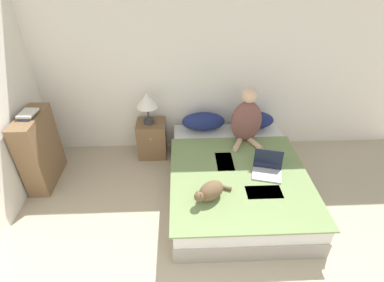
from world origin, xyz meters
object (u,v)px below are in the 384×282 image
object	(u,v)px
pillow_near	(203,121)
pillow_far	(252,120)
person_sitting	(247,119)
bookshelf	(40,150)
table_lamp	(147,102)
book_stack_top	(27,114)
bed	(236,179)
cat_tabby	(210,191)
laptop_open	(267,169)
nightstand	(152,139)

from	to	relation	value
pillow_near	pillow_far	world-z (taller)	same
person_sitting	bookshelf	xyz separation A→B (m)	(-2.69, -0.23, -0.25)
bookshelf	table_lamp	bearing A→B (deg)	21.19
book_stack_top	table_lamp	bearing A→B (deg)	21.23
bed	table_lamp	xyz separation A→B (m)	(-1.14, 0.86, 0.68)
bed	table_lamp	bearing A→B (deg)	142.74
pillow_near	bookshelf	size ratio (longest dim) A/B	0.63
bookshelf	person_sitting	bearing A→B (deg)	4.79
pillow_far	cat_tabby	world-z (taller)	pillow_far
table_lamp	bookshelf	size ratio (longest dim) A/B	0.46
pillow_near	person_sitting	size ratio (longest dim) A/B	0.79
pillow_near	laptop_open	bearing A→B (deg)	-56.09
cat_tabby	person_sitting	bearing A→B (deg)	-156.28
bed	book_stack_top	size ratio (longest dim) A/B	8.57
bed	bookshelf	distance (m)	2.54
person_sitting	bookshelf	size ratio (longest dim) A/B	0.80
pillow_far	book_stack_top	world-z (taller)	book_stack_top
cat_tabby	nightstand	size ratio (longest dim) A/B	0.80
person_sitting	book_stack_top	distance (m)	2.70
person_sitting	book_stack_top	world-z (taller)	person_sitting
person_sitting	table_lamp	bearing A→B (deg)	167.15
bookshelf	book_stack_top	bearing A→B (deg)	8.58
pillow_near	cat_tabby	xyz separation A→B (m)	(-0.03, -1.41, -0.03)
pillow_near	table_lamp	size ratio (longest dim) A/B	1.36
person_sitting	table_lamp	size ratio (longest dim) A/B	1.71
bed	pillow_far	bearing A→B (deg)	67.89
book_stack_top	pillow_near	bearing A→B (deg)	14.21
book_stack_top	bookshelf	bearing A→B (deg)	-171.42
book_stack_top	bed	bearing A→B (deg)	-7.70
cat_tabby	nightstand	bearing A→B (deg)	-100.94
laptop_open	table_lamp	bearing A→B (deg)	160.51
cat_tabby	nightstand	xyz separation A→B (m)	(-0.73, 1.40, -0.24)
pillow_far	table_lamp	xyz separation A→B (m)	(-1.49, -0.01, 0.34)
nightstand	pillow_near	bearing A→B (deg)	1.18
pillow_near	nightstand	distance (m)	0.80
nightstand	book_stack_top	distance (m)	1.65
bed	pillow_far	distance (m)	1.01
laptop_open	table_lamp	distance (m)	1.82
pillow_far	person_sitting	distance (m)	0.41
bed	laptop_open	world-z (taller)	laptop_open
pillow_near	cat_tabby	size ratio (longest dim) A/B	1.42
pillow_far	table_lamp	world-z (taller)	table_lamp
cat_tabby	table_lamp	xyz separation A→B (m)	(-0.75, 1.40, 0.37)
bed	bookshelf	xyz separation A→B (m)	(-2.50, 0.34, 0.29)
bed	table_lamp	size ratio (longest dim) A/B	4.57
person_sitting	table_lamp	xyz separation A→B (m)	(-1.33, 0.30, 0.14)
cat_tabby	bookshelf	world-z (taller)	bookshelf
person_sitting	bed	bearing A→B (deg)	-108.81
table_lamp	bookshelf	xyz separation A→B (m)	(-1.36, -0.53, -0.39)
nightstand	person_sitting	bearing A→B (deg)	-12.97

